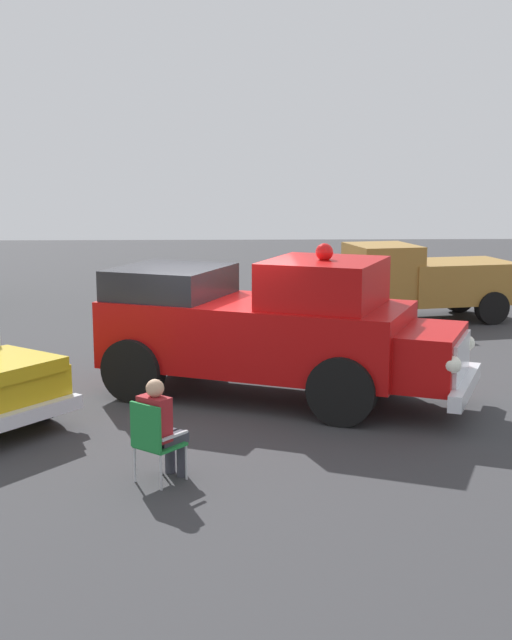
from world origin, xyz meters
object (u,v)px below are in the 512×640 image
lawn_chair_near_truck (153,437)px  vintage_fire_truck (269,327)px  spectator_seated (161,425)px  parked_pickup (416,281)px

lawn_chair_near_truck → vintage_fire_truck: bearing=-112.6°
lawn_chair_near_truck → spectator_seated: size_ratio=0.79×
lawn_chair_near_truck → parked_pickup: bearing=-117.3°
vintage_fire_truck → spectator_seated: 4.00m
parked_pickup → spectator_seated: parked_pickup is taller
parked_pickup → spectator_seated: 11.89m
vintage_fire_truck → spectator_seated: (1.49, 3.68, -0.50)m
lawn_chair_near_truck → spectator_seated: 0.17m
vintage_fire_truck → lawn_chair_near_truck: (1.57, 3.78, -0.61)m
vintage_fire_truck → lawn_chair_near_truck: vintage_fire_truck is taller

